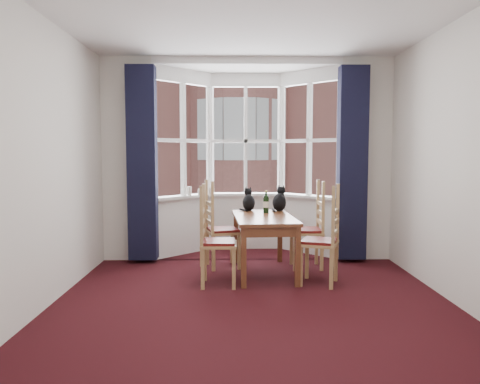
{
  "coord_description": "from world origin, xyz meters",
  "views": [
    {
      "loc": [
        -0.2,
        -4.25,
        1.5
      ],
      "look_at": [
        -0.12,
        1.05,
        1.05
      ],
      "focal_mm": 35.0,
      "sensor_mm": 36.0,
      "label": 1
    }
  ],
  "objects_px": {
    "candle_short": "(200,192)",
    "chair_left_far": "(216,232)",
    "chair_left_near": "(211,244)",
    "cat_right": "(279,201)",
    "chair_right_far": "(313,232)",
    "cat_left": "(249,201)",
    "chair_right_near": "(327,243)",
    "dining_table": "(264,224)",
    "wine_bottle": "(266,203)",
    "candle_tall": "(189,191)",
    "candle_extra": "(210,192)"
  },
  "relations": [
    {
      "from": "chair_left_near",
      "to": "chair_right_near",
      "type": "xyz_separation_m",
      "value": [
        1.32,
        0.0,
        0.0
      ]
    },
    {
      "from": "cat_left",
      "to": "candle_tall",
      "type": "distance_m",
      "value": 1.04
    },
    {
      "from": "chair_right_near",
      "to": "candle_tall",
      "type": "bearing_deg",
      "value": 135.94
    },
    {
      "from": "chair_right_near",
      "to": "chair_right_far",
      "type": "distance_m",
      "value": 0.8
    },
    {
      "from": "cat_left",
      "to": "cat_right",
      "type": "xyz_separation_m",
      "value": [
        0.41,
        -0.04,
        0.01
      ]
    },
    {
      "from": "dining_table",
      "to": "chair_right_near",
      "type": "height_order",
      "value": "chair_right_near"
    },
    {
      "from": "wine_bottle",
      "to": "candle_tall",
      "type": "distance_m",
      "value": 1.36
    },
    {
      "from": "chair_right_far",
      "to": "cat_right",
      "type": "height_order",
      "value": "cat_right"
    },
    {
      "from": "chair_left_far",
      "to": "candle_short",
      "type": "distance_m",
      "value": 1.01
    },
    {
      "from": "cat_left",
      "to": "chair_right_far",
      "type": "bearing_deg",
      "value": -17.64
    },
    {
      "from": "chair_left_near",
      "to": "chair_left_far",
      "type": "height_order",
      "value": "same"
    },
    {
      "from": "cat_left",
      "to": "cat_right",
      "type": "relative_size",
      "value": 0.92
    },
    {
      "from": "cat_left",
      "to": "candle_extra",
      "type": "height_order",
      "value": "cat_left"
    },
    {
      "from": "chair_left_near",
      "to": "candle_extra",
      "type": "height_order",
      "value": "candle_extra"
    },
    {
      "from": "cat_right",
      "to": "dining_table",
      "type": "bearing_deg",
      "value": -115.41
    },
    {
      "from": "chair_left_near",
      "to": "candle_tall",
      "type": "height_order",
      "value": "candle_tall"
    },
    {
      "from": "chair_left_far",
      "to": "candle_extra",
      "type": "relative_size",
      "value": 8.72
    },
    {
      "from": "cat_left",
      "to": "cat_right",
      "type": "bearing_deg",
      "value": -6.21
    },
    {
      "from": "dining_table",
      "to": "candle_tall",
      "type": "bearing_deg",
      "value": 131.65
    },
    {
      "from": "chair_right_near",
      "to": "candle_short",
      "type": "xyz_separation_m",
      "value": [
        -1.56,
        1.68,
        0.45
      ]
    },
    {
      "from": "cat_left",
      "to": "candle_extra",
      "type": "bearing_deg",
      "value": 130.88
    },
    {
      "from": "dining_table",
      "to": "candle_tall",
      "type": "height_order",
      "value": "candle_tall"
    },
    {
      "from": "dining_table",
      "to": "cat_right",
      "type": "distance_m",
      "value": 0.61
    },
    {
      "from": "dining_table",
      "to": "candle_short",
      "type": "distance_m",
      "value": 1.5
    },
    {
      "from": "chair_right_near",
      "to": "cat_left",
      "type": "xyz_separation_m",
      "value": [
        -0.85,
        1.06,
        0.37
      ]
    },
    {
      "from": "wine_bottle",
      "to": "candle_short",
      "type": "relative_size",
      "value": 3.03
    },
    {
      "from": "chair_left_near",
      "to": "candle_tall",
      "type": "distance_m",
      "value": 1.76
    },
    {
      "from": "chair_right_near",
      "to": "wine_bottle",
      "type": "distance_m",
      "value": 1.1
    },
    {
      "from": "chair_left_near",
      "to": "cat_left",
      "type": "bearing_deg",
      "value": 66.42
    },
    {
      "from": "candle_short",
      "to": "chair_left_far",
      "type": "bearing_deg",
      "value": -72.55
    },
    {
      "from": "dining_table",
      "to": "chair_right_near",
      "type": "relative_size",
      "value": 1.48
    },
    {
      "from": "candle_tall",
      "to": "candle_short",
      "type": "distance_m",
      "value": 0.15
    },
    {
      "from": "chair_left_far",
      "to": "wine_bottle",
      "type": "distance_m",
      "value": 0.75
    },
    {
      "from": "wine_bottle",
      "to": "candle_tall",
      "type": "bearing_deg",
      "value": 142.21
    },
    {
      "from": "chair_left_near",
      "to": "candle_extra",
      "type": "xyz_separation_m",
      "value": [
        -0.09,
        1.7,
        0.45
      ]
    },
    {
      "from": "cat_right",
      "to": "candle_extra",
      "type": "height_order",
      "value": "cat_right"
    },
    {
      "from": "chair_left_far",
      "to": "chair_right_far",
      "type": "distance_m",
      "value": 1.27
    },
    {
      "from": "dining_table",
      "to": "chair_left_near",
      "type": "relative_size",
      "value": 1.48
    },
    {
      "from": "chair_left_near",
      "to": "candle_short",
      "type": "bearing_deg",
      "value": 98.12
    },
    {
      "from": "chair_left_near",
      "to": "cat_right",
      "type": "height_order",
      "value": "cat_right"
    },
    {
      "from": "chair_left_near",
      "to": "wine_bottle",
      "type": "xyz_separation_m",
      "value": [
        0.68,
        0.82,
        0.37
      ]
    },
    {
      "from": "chair_left_near",
      "to": "chair_right_near",
      "type": "height_order",
      "value": "same"
    },
    {
      "from": "dining_table",
      "to": "candle_extra",
      "type": "height_order",
      "value": "candle_extra"
    },
    {
      "from": "chair_right_far",
      "to": "candle_short",
      "type": "distance_m",
      "value": 1.83
    },
    {
      "from": "dining_table",
      "to": "chair_left_near",
      "type": "distance_m",
      "value": 0.82
    },
    {
      "from": "chair_left_near",
      "to": "chair_right_far",
      "type": "bearing_deg",
      "value": 31.59
    },
    {
      "from": "chair_right_far",
      "to": "candle_extra",
      "type": "height_order",
      "value": "candle_extra"
    },
    {
      "from": "chair_right_far",
      "to": "cat_left",
      "type": "distance_m",
      "value": 0.95
    },
    {
      "from": "chair_right_near",
      "to": "cat_left",
      "type": "height_order",
      "value": "cat_left"
    },
    {
      "from": "wine_bottle",
      "to": "candle_tall",
      "type": "relative_size",
      "value": 2.2
    }
  ]
}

